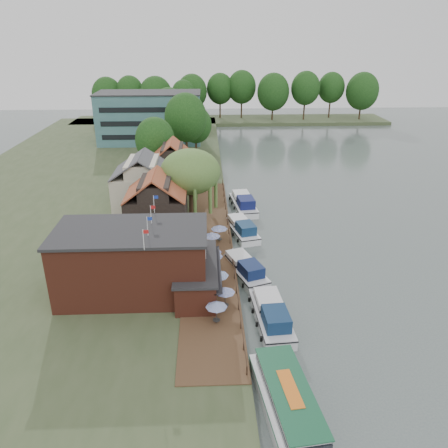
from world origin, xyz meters
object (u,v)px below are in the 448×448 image
object	(u,v)px
umbrella_6	(219,233)
cruiser_2	(242,227)
umbrella_2	(217,281)
cottage_a	(156,204)
cruiser_1	(244,266)
umbrella_0	(216,313)
umbrella_3	(213,262)
umbrella_5	(212,241)
cruiser_0	(271,312)
umbrella_1	(225,298)
hotel_block	(150,117)
cottage_c	(173,165)
cottage_b	(143,181)
tour_boat	(292,409)
cruiser_3	(243,201)
willow	(191,185)
pub	(152,261)
umbrella_4	(213,257)
swan	(295,370)

from	to	relation	value
umbrella_6	cruiser_2	size ratio (longest dim) A/B	0.24
umbrella_2	umbrella_6	bearing A→B (deg)	87.16
cottage_a	cruiser_1	world-z (taller)	cottage_a
umbrella_0	umbrella_3	distance (m)	10.01
umbrella_5	cruiser_2	xyz separation A→B (m)	(4.31, 6.78, -1.09)
umbrella_6	cruiser_0	xyz separation A→B (m)	(4.55, -16.31, -1.03)
umbrella_1	umbrella_6	xyz separation A→B (m)	(-0.08, 15.23, 0.00)
hotel_block	umbrella_1	xyz separation A→B (m)	(15.40, -74.63, -4.86)
cottage_c	cruiser_2	bearing A→B (deg)	-59.23
hotel_block	cottage_b	world-z (taller)	hotel_block
hotel_block	cruiser_2	world-z (taller)	hotel_block
hotel_block	tour_boat	bearing A→B (deg)	-77.45
tour_boat	umbrella_1	bearing A→B (deg)	100.62
umbrella_2	tour_boat	size ratio (longest dim) A/B	0.19
umbrella_3	cottage_a	bearing A→B (deg)	123.55
cottage_c	cottage_b	bearing A→B (deg)	-113.96
umbrella_3	cruiser_3	xyz separation A→B (m)	(5.36, 22.02, -0.97)
umbrella_2	cottage_b	bearing A→B (deg)	112.91
umbrella_1	tour_boat	distance (m)	13.97
umbrella_2	cruiser_1	size ratio (longest dim) A/B	0.25
umbrella_3	cruiser_0	world-z (taller)	umbrella_3
cottage_b	tour_boat	world-z (taller)	cottage_b
umbrella_5	tour_boat	bearing A→B (deg)	-78.71
cottage_c	cruiser_2	world-z (taller)	cottage_c
cottage_b	willow	size ratio (longest dim) A/B	0.92
willow	umbrella_1	bearing A→B (deg)	-80.64
umbrella_1	umbrella_6	bearing A→B (deg)	90.30
pub	cruiser_2	size ratio (longest dim) A/B	2.03
umbrella_2	tour_boat	xyz separation A→B (m)	(4.85, -16.56, -0.88)
umbrella_0	cruiser_2	xyz separation A→B (m)	(4.16, 22.23, -1.09)
umbrella_2	umbrella_5	bearing A→B (deg)	92.38
cruiser_0	tour_boat	bearing A→B (deg)	-95.56
cottage_c	cruiser_3	xyz separation A→B (m)	(11.70, -8.05, -3.94)
umbrella_5	tour_boat	xyz separation A→B (m)	(5.25, -26.30, -0.88)
cruiser_1	umbrella_1	bearing A→B (deg)	-127.31
umbrella_4	swan	world-z (taller)	umbrella_4
umbrella_0	cruiser_3	xyz separation A→B (m)	(5.23, 32.03, -0.97)
umbrella_5	swan	bearing A→B (deg)	-72.55
umbrella_6	cruiser_3	world-z (taller)	umbrella_6
umbrella_4	cruiser_2	xyz separation A→B (m)	(4.24, 11.12, -1.09)
cottage_c	willow	xyz separation A→B (m)	(3.50, -14.00, 0.96)
umbrella_4	tour_boat	world-z (taller)	umbrella_4
umbrella_4	hotel_block	bearing A→B (deg)	102.30
cottage_a	umbrella_1	bearing A→B (deg)	-65.74
cottage_b	umbrella_1	bearing A→B (deg)	-68.29
umbrella_2	tour_boat	distance (m)	17.27
willow	umbrella_4	xyz separation A→B (m)	(2.88, -14.97, -3.93)
cruiser_0	swan	bearing A→B (deg)	-85.51
pub	cottage_b	bearing A→B (deg)	99.09
tour_boat	cruiser_3	bearing A→B (deg)	83.03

